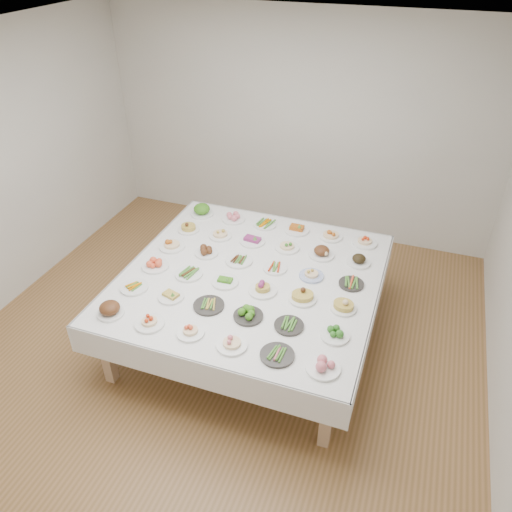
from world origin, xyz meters
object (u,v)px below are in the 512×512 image
(dish_18, at_px, (172,241))
(display_table, at_px, (251,281))
(dish_35, at_px, (365,240))
(dish_0, at_px, (110,309))

(dish_18, bearing_deg, display_table, -11.28)
(dish_35, bearing_deg, dish_0, -134.92)
(dish_18, bearing_deg, dish_35, 21.86)
(dish_0, xyz_separation_m, dish_35, (1.85, 1.86, -0.01))
(dish_0, height_order, dish_35, dish_0)
(display_table, distance_m, dish_18, 0.96)
(dish_0, height_order, dish_18, dish_18)
(dish_0, distance_m, dish_18, 1.11)
(dish_0, bearing_deg, dish_35, 45.08)
(display_table, height_order, dish_18, dish_18)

